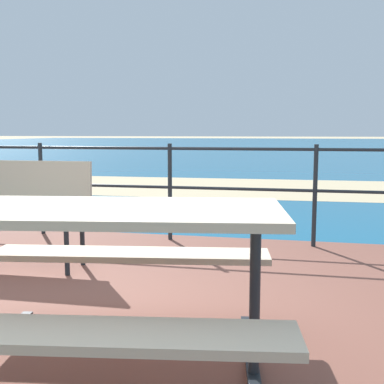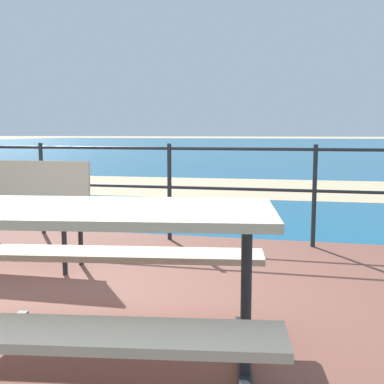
# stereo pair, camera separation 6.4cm
# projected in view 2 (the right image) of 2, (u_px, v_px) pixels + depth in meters

# --- Properties ---
(ground_plane) EXTENTS (240.00, 240.00, 0.00)m
(ground_plane) POSITION_uv_depth(u_px,v_px,m) (62.00, 339.00, 2.75)
(ground_plane) COLOR tan
(patio_paving) EXTENTS (6.40, 5.20, 0.06)m
(patio_paving) POSITION_uv_depth(u_px,v_px,m) (61.00, 334.00, 2.75)
(patio_paving) COLOR brown
(patio_paving) RESTS_ON ground
(sea_water) EXTENTS (90.00, 90.00, 0.01)m
(sea_water) POSITION_uv_depth(u_px,v_px,m) (283.00, 146.00, 41.48)
(sea_water) COLOR #145B84
(sea_water) RESTS_ON ground
(beach_strip) EXTENTS (54.07, 4.85, 0.01)m
(beach_strip) POSITION_uv_depth(u_px,v_px,m) (235.00, 187.00, 10.25)
(beach_strip) COLOR tan
(beach_strip) RESTS_ON ground
(picnic_table) EXTENTS (1.76, 1.56, 0.80)m
(picnic_table) POSITION_uv_depth(u_px,v_px,m) (99.00, 251.00, 2.17)
(picnic_table) COLOR #BCAD93
(picnic_table) RESTS_ON patio_paving
(railing_fence) EXTENTS (5.94, 0.04, 1.01)m
(railing_fence) POSITION_uv_depth(u_px,v_px,m) (169.00, 179.00, 4.97)
(railing_fence) COLOR #1E2328
(railing_fence) RESTS_ON patio_paving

